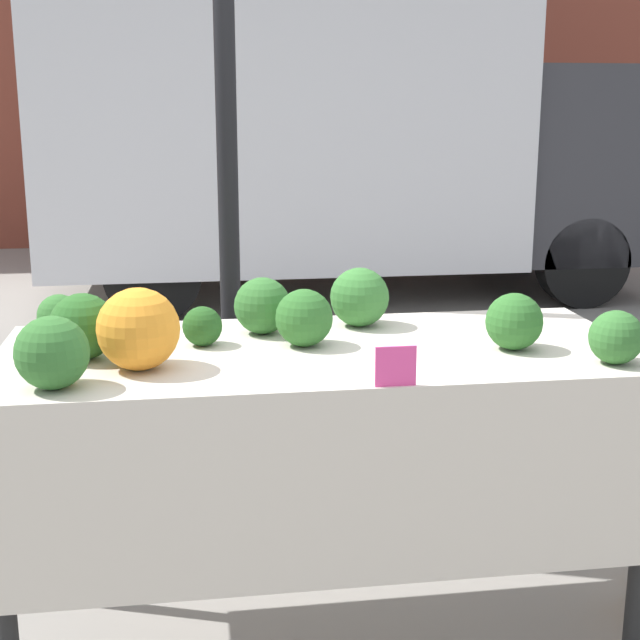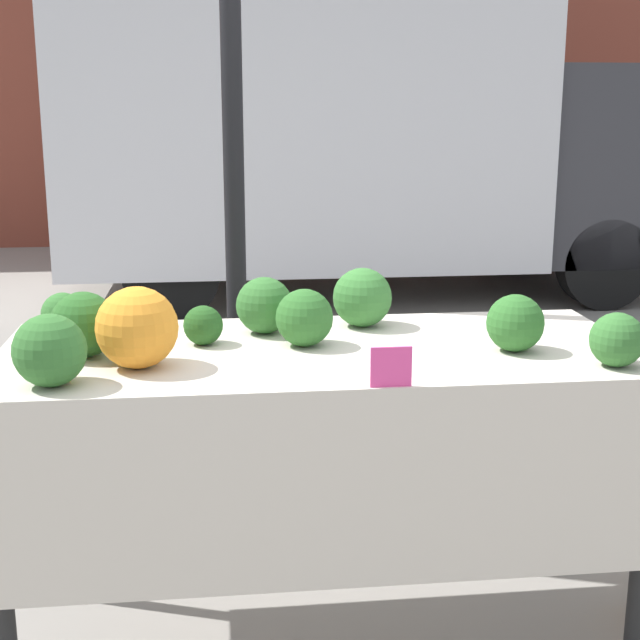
% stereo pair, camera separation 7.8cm
% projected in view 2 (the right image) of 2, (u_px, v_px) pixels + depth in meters
% --- Properties ---
extents(ground_plane, '(40.00, 40.00, 0.00)m').
position_uv_depth(ground_plane, '(320.00, 634.00, 2.69)').
color(ground_plane, gray).
extents(tent_pole, '(0.07, 0.07, 2.44)m').
position_uv_depth(tent_pole, '(235.00, 208.00, 3.01)').
color(tent_pole, black).
rests_on(tent_pole, ground_plane).
extents(parked_truck, '(4.94, 2.29, 2.47)m').
position_uv_depth(parked_truck, '(349.00, 135.00, 7.47)').
color(parked_truck, silver).
rests_on(parked_truck, ground_plane).
extents(market_table, '(1.77, 0.77, 0.90)m').
position_uv_depth(market_table, '(323.00, 398.00, 2.45)').
color(market_table, beige).
rests_on(market_table, ground_plane).
extents(orange_cauliflower, '(0.21, 0.21, 0.21)m').
position_uv_depth(orange_cauliflower, '(137.00, 328.00, 2.27)').
color(orange_cauliflower, orange).
rests_on(orange_cauliflower, market_table).
extents(romanesco_head, '(0.17, 0.17, 0.14)m').
position_uv_depth(romanesco_head, '(120.00, 318.00, 2.54)').
color(romanesco_head, '#93B238').
rests_on(romanesco_head, market_table).
extents(broccoli_head_0, '(0.16, 0.16, 0.16)m').
position_uv_depth(broccoli_head_0, '(515.00, 323.00, 2.43)').
color(broccoli_head_0, '#2D6628').
rests_on(broccoli_head_0, market_table).
extents(broccoli_head_1, '(0.13, 0.13, 0.13)m').
position_uv_depth(broccoli_head_1, '(63.00, 314.00, 2.61)').
color(broccoli_head_1, '#336B2D').
rests_on(broccoli_head_1, market_table).
extents(broccoli_head_2, '(0.17, 0.17, 0.17)m').
position_uv_depth(broccoli_head_2, '(264.00, 305.00, 2.63)').
color(broccoli_head_2, '#336B2D').
rests_on(broccoli_head_2, market_table).
extents(broccoli_head_3, '(0.16, 0.16, 0.16)m').
position_uv_depth(broccoli_head_3, '(304.00, 318.00, 2.49)').
color(broccoli_head_3, '#2D6628').
rests_on(broccoli_head_3, market_table).
extents(broccoli_head_4, '(0.14, 0.14, 0.14)m').
position_uv_depth(broccoli_head_4, '(617.00, 340.00, 2.29)').
color(broccoli_head_4, '#336B2D').
rests_on(broccoli_head_4, market_table).
extents(broccoli_head_5, '(0.18, 0.18, 0.18)m').
position_uv_depth(broccoli_head_5, '(50.00, 350.00, 2.12)').
color(broccoli_head_5, '#336B2D').
rests_on(broccoli_head_5, market_table).
extents(broccoli_head_6, '(0.11, 0.11, 0.11)m').
position_uv_depth(broccoli_head_6, '(203.00, 325.00, 2.51)').
color(broccoli_head_6, '#23511E').
rests_on(broccoli_head_6, market_table).
extents(broccoli_head_7, '(0.18, 0.18, 0.18)m').
position_uv_depth(broccoli_head_7, '(362.00, 297.00, 2.71)').
color(broccoli_head_7, '#387533').
rests_on(broccoli_head_7, market_table).
extents(broccoli_head_8, '(0.18, 0.18, 0.18)m').
position_uv_depth(broccoli_head_8, '(84.00, 325.00, 2.38)').
color(broccoli_head_8, '#285B23').
rests_on(broccoli_head_8, market_table).
extents(price_sign, '(0.10, 0.01, 0.10)m').
position_uv_depth(price_sign, '(391.00, 367.00, 2.13)').
color(price_sign, '#EF4793').
rests_on(price_sign, market_table).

